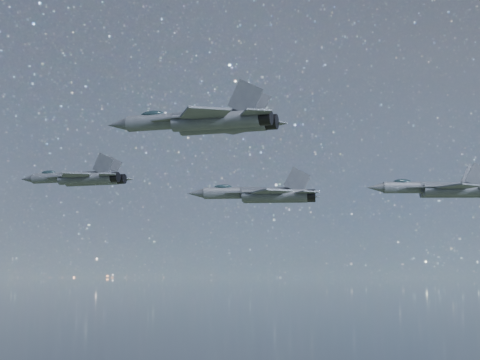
{
  "coord_description": "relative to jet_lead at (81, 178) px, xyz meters",
  "views": [
    {
      "loc": [
        4.56,
        -82.89,
        144.77
      ],
      "look_at": [
        -0.67,
        1.14,
        155.98
      ],
      "focal_mm": 55.0,
      "sensor_mm": 36.0,
      "label": 1
    }
  ],
  "objects": [
    {
      "name": "jet_left",
      "position": [
        22.71,
        7.01,
        -1.42
      ],
      "size": [
        17.77,
        12.61,
        4.52
      ],
      "rotation": [
        0.0,
        0.0,
        -0.04
      ],
      "color": "#383C46"
    },
    {
      "name": "jet_slot",
      "position": [
        43.68,
        -4.06,
        -2.22
      ],
      "size": [
        15.3,
        10.83,
        3.88
      ],
      "rotation": [
        0.0,
        0.0,
        0.05
      ],
      "color": "#383C46"
    },
    {
      "name": "jet_lead",
      "position": [
        0.0,
        0.0,
        0.0
      ],
      "size": [
        15.13,
        10.3,
        3.8
      ],
      "rotation": [
        0.0,
        0.0,
        -0.25
      ],
      "color": "#383C46"
    },
    {
      "name": "jet_right",
      "position": [
        18.34,
        -24.55,
        1.71
      ],
      "size": [
        17.17,
        11.7,
        4.31
      ],
      "rotation": [
        0.0,
        0.0,
        -0.24
      ],
      "color": "#383C46"
    }
  ]
}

